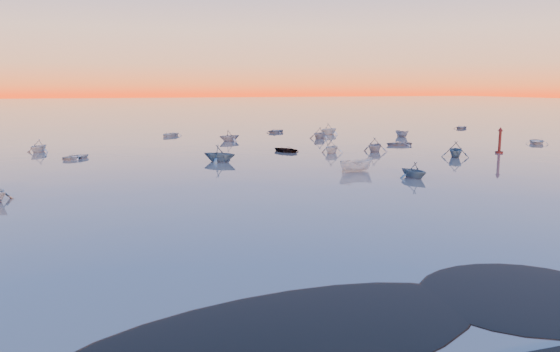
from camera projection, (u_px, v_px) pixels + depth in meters
name	position (u px, v px, depth m)	size (l,w,h in m)	color
ground	(159.00, 128.00, 113.80)	(600.00, 600.00, 0.00)	#695E57
mud_lobes	(448.00, 334.00, 19.04)	(140.00, 6.00, 0.07)	black
moored_fleet	(196.00, 154.00, 69.70)	(124.00, 58.00, 1.20)	silver
boat_near_center	(356.00, 171.00, 55.32)	(3.82, 1.62, 1.32)	silver
boat_near_right	(413.00, 178.00, 51.47)	(3.29, 1.48, 1.15)	#3E5F77
channel_marker	(500.00, 142.00, 70.23)	(0.98, 0.98, 3.48)	#43100E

